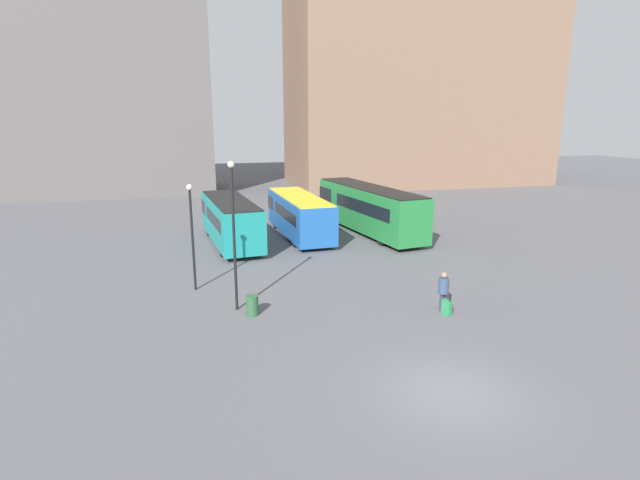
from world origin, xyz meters
TOP-DOWN VIEW (x-y plane):
  - ground_plane at (0.00, 0.00)m, footprint 160.00×160.00m
  - building_block_right at (20.26, 46.56)m, footprint 30.93×14.13m
  - bus_0 at (-4.93, 20.17)m, footprint 3.42×9.45m
  - bus_1 at (-0.13, 21.27)m, footprint 2.96×9.47m
  - bus_2 at (4.91, 21.19)m, footprint 4.27×12.30m
  - traveler at (2.88, 6.07)m, footprint 0.57×0.57m
  - suitcase at (2.80, 5.56)m, footprint 0.34×0.46m
  - lamp_post_0 at (-5.65, 8.37)m, footprint 0.28×0.28m
  - lamp_post_1 at (-7.34, 11.46)m, footprint 0.28×0.28m
  - trash_bin at (-5.08, 7.59)m, footprint 0.52×0.52m

SIDE VIEW (x-z plane):
  - ground_plane at x=0.00m, z-range 0.00..0.00m
  - suitcase at x=2.80m, z-range -0.14..0.82m
  - trash_bin at x=-5.08m, z-range 0.00..0.85m
  - traveler at x=2.88m, z-range 0.16..1.87m
  - bus_1 at x=-0.13m, z-range 0.12..2.94m
  - bus_0 at x=-4.93m, z-range 0.13..3.06m
  - bus_2 at x=4.91m, z-range 0.15..3.44m
  - lamp_post_1 at x=-7.34m, z-range 0.49..5.57m
  - lamp_post_0 at x=-5.65m, z-range 0.52..6.87m
  - building_block_right at x=20.26m, z-range 0.00..32.14m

